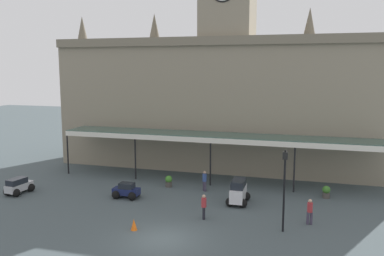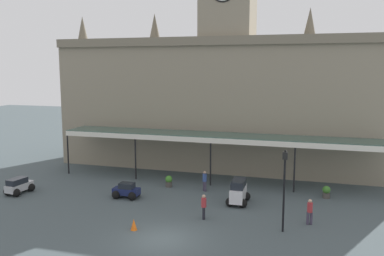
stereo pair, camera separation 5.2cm
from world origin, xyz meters
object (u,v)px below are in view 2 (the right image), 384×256
(car_white_van, at_px, (238,193))
(traffic_cone, at_px, (134,224))
(car_silver_estate, at_px, (19,187))
(pedestrian_beside_cars, at_px, (204,206))
(planter_by_canopy, at_px, (326,192))
(pedestrian_crossing_forecourt, at_px, (310,211))
(planter_forecourt_centre, at_px, (169,181))
(car_navy_sedan, at_px, (126,191))
(victorian_lamppost, at_px, (284,182))
(pedestrian_near_entrance, at_px, (205,180))

(car_white_van, distance_m, traffic_cone, 8.65)
(car_silver_estate, distance_m, pedestrian_beside_cars, 15.60)
(traffic_cone, height_order, planter_by_canopy, planter_by_canopy)
(car_silver_estate, xyz_separation_m, pedestrian_crossing_forecourt, (22.29, -0.23, 0.34))
(pedestrian_beside_cars, height_order, planter_forecourt_centre, pedestrian_beside_cars)
(car_silver_estate, height_order, traffic_cone, car_silver_estate)
(traffic_cone, bearing_deg, car_white_van, 52.10)
(car_navy_sedan, distance_m, pedestrian_crossing_forecourt, 13.69)
(pedestrian_crossing_forecourt, xyz_separation_m, victorian_lamppost, (-1.55, -1.67, 2.25))
(pedestrian_beside_cars, height_order, pedestrian_near_entrance, same)
(car_silver_estate, xyz_separation_m, traffic_cone, (11.88, -4.26, -0.21))
(pedestrian_beside_cars, bearing_deg, planter_by_canopy, 41.17)
(car_navy_sedan, relative_size, pedestrian_near_entrance, 1.24)
(pedestrian_beside_cars, relative_size, pedestrian_crossing_forecourt, 1.00)
(car_navy_sedan, height_order, pedestrian_crossing_forecourt, pedestrian_crossing_forecourt)
(pedestrian_crossing_forecourt, distance_m, traffic_cone, 11.17)
(car_silver_estate, height_order, pedestrian_near_entrance, pedestrian_near_entrance)
(victorian_lamppost, distance_m, planter_forecourt_centre, 12.44)
(car_white_van, xyz_separation_m, car_navy_sedan, (-8.49, -1.14, -0.30))
(car_silver_estate, distance_m, traffic_cone, 12.63)
(traffic_cone, distance_m, planter_by_canopy, 15.28)
(planter_by_canopy, relative_size, planter_forecourt_centre, 1.00)
(car_silver_estate, height_order, planter_by_canopy, car_silver_estate)
(victorian_lamppost, bearing_deg, car_silver_estate, 174.79)
(pedestrian_near_entrance, distance_m, victorian_lamppost, 9.72)
(pedestrian_beside_cars, bearing_deg, car_white_van, 66.59)
(car_white_van, xyz_separation_m, pedestrian_crossing_forecourt, (5.09, -2.79, 0.10))
(pedestrian_beside_cars, bearing_deg, car_silver_estate, 175.50)
(car_navy_sedan, distance_m, planter_forecourt_centre, 4.29)
(traffic_cone, xyz_separation_m, planter_by_canopy, (11.59, 9.96, 0.13))
(car_navy_sedan, xyz_separation_m, victorian_lamppost, (12.04, -3.31, 2.66))
(car_white_van, bearing_deg, car_silver_estate, -171.53)
(pedestrian_crossing_forecourt, bearing_deg, planter_forecourt_centre, 154.92)
(car_navy_sedan, height_order, planter_forecourt_centre, car_navy_sedan)
(pedestrian_near_entrance, height_order, traffic_cone, pedestrian_near_entrance)
(traffic_cone, relative_size, planter_forecourt_centre, 0.74)
(car_white_van, height_order, traffic_cone, car_white_van)
(victorian_lamppost, bearing_deg, pedestrian_beside_cars, 172.66)
(pedestrian_near_entrance, bearing_deg, planter_forecourt_centre, 173.69)
(pedestrian_crossing_forecourt, relative_size, victorian_lamppost, 0.33)
(car_white_van, relative_size, victorian_lamppost, 0.47)
(pedestrian_near_entrance, height_order, victorian_lamppost, victorian_lamppost)
(pedestrian_crossing_forecourt, height_order, pedestrian_near_entrance, same)
(pedestrian_beside_cars, distance_m, traffic_cone, 4.79)
(car_navy_sedan, height_order, pedestrian_near_entrance, pedestrian_near_entrance)
(planter_by_canopy, height_order, planter_forecourt_centre, same)
(planter_forecourt_centre, bearing_deg, pedestrian_crossing_forecourt, -25.08)
(pedestrian_crossing_forecourt, distance_m, planter_by_canopy, 6.06)
(pedestrian_near_entrance, height_order, planter_forecourt_centre, pedestrian_near_entrance)
(traffic_cone, bearing_deg, car_navy_sedan, 119.33)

